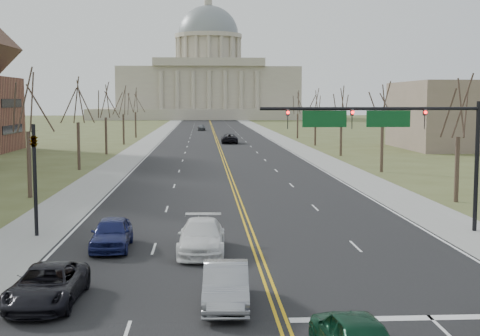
{
  "coord_description": "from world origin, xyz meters",
  "views": [
    {
      "loc": [
        -2.59,
        -22.3,
        7.26
      ],
      "look_at": [
        -0.24,
        19.46,
        3.0
      ],
      "focal_mm": 50.0,
      "sensor_mm": 36.0,
      "label": 1
    }
  ],
  "objects": [
    {
      "name": "tree_r_1",
      "position": [
        15.5,
        44.0,
        6.55
      ],
      "size": [
        3.74,
        3.74,
        8.5
      ],
      "color": "#362B20",
      "rests_on": "ground"
    },
    {
      "name": "signal_left",
      "position": [
        -11.5,
        13.5,
        3.71
      ],
      "size": [
        0.32,
        0.36,
        6.0
      ],
      "color": "black",
      "rests_on": "ground"
    },
    {
      "name": "car_sb_outer_second",
      "position": [
        -7.04,
        10.07,
        0.79
      ],
      "size": [
        1.89,
        4.57,
        1.55
      ],
      "primitive_type": "imported",
      "rotation": [
        0.0,
        0.0,
        0.01
      ],
      "color": "navy",
      "rests_on": "road"
    },
    {
      "name": "capitol",
      "position": [
        0.0,
        249.91,
        14.2
      ],
      "size": [
        90.0,
        60.0,
        50.0
      ],
      "color": "#B4AE96",
      "rests_on": "ground"
    },
    {
      "name": "car_sb_outer_lead",
      "position": [
        -8.15,
        1.27,
        0.7
      ],
      "size": [
        2.42,
        5.0,
        1.37
      ],
      "primitive_type": "imported",
      "rotation": [
        0.0,
        0.0,
        -0.03
      ],
      "color": "black",
      "rests_on": "road"
    },
    {
      "name": "tree_l_4",
      "position": [
        -15.5,
        108.0,
        6.94
      ],
      "size": [
        3.96,
        3.96,
        9.0
      ],
      "color": "#362B20",
      "rests_on": "ground"
    },
    {
      "name": "tree_l_1",
      "position": [
        -15.5,
        48.0,
        6.94
      ],
      "size": [
        3.96,
        3.96,
        9.0
      ],
      "color": "#362B20",
      "rests_on": "ground"
    },
    {
      "name": "tree_l_2",
      "position": [
        -15.5,
        68.0,
        6.94
      ],
      "size": [
        3.96,
        3.96,
        9.0
      ],
      "color": "#362B20",
      "rests_on": "ground"
    },
    {
      "name": "car_far_sb",
      "position": [
        -2.85,
        137.63,
        0.74
      ],
      "size": [
        2.0,
        4.39,
        1.46
      ],
      "primitive_type": "imported",
      "rotation": [
        0.0,
        0.0,
        0.06
      ],
      "color": "#565A5F",
      "rests_on": "road"
    },
    {
      "name": "cross_road",
      "position": [
        0.0,
        6.0,
        0.01
      ],
      "size": [
        120.0,
        14.0,
        0.01
      ],
      "primitive_type": "cube",
      "color": "black",
      "rests_on": "ground"
    },
    {
      "name": "road",
      "position": [
        0.0,
        110.0,
        0.01
      ],
      "size": [
        20.0,
        380.0,
        0.01
      ],
      "primitive_type": "cube",
      "color": "black",
      "rests_on": "ground"
    },
    {
      "name": "car_sb_inner_lead",
      "position": [
        -1.79,
        0.68,
        0.76
      ],
      "size": [
        1.74,
        4.59,
        1.49
      ],
      "primitive_type": "imported",
      "rotation": [
        0.0,
        0.0,
        -0.04
      ],
      "color": "#919399",
      "rests_on": "road"
    },
    {
      "name": "tree_l_3",
      "position": [
        -15.5,
        88.0,
        6.94
      ],
      "size": [
        3.96,
        3.96,
        9.0
      ],
      "color": "#362B20",
      "rests_on": "ground"
    },
    {
      "name": "sidewalk_right",
      "position": [
        12.0,
        110.0,
        0.01
      ],
      "size": [
        4.0,
        380.0,
        0.03
      ],
      "primitive_type": "cube",
      "color": "gray",
      "rests_on": "ground"
    },
    {
      "name": "edge_line_left",
      "position": [
        -9.8,
        110.0,
        0.01
      ],
      "size": [
        0.15,
        380.0,
        0.01
      ],
      "primitive_type": "cube",
      "color": "silver",
      "rests_on": "road"
    },
    {
      "name": "tree_r_4",
      "position": [
        15.5,
        104.0,
        6.55
      ],
      "size": [
        3.74,
        3.74,
        8.5
      ],
      "color": "#362B20",
      "rests_on": "ground"
    },
    {
      "name": "sidewalk_left",
      "position": [
        -12.0,
        110.0,
        0.01
      ],
      "size": [
        4.0,
        380.0,
        0.03
      ],
      "primitive_type": "cube",
      "color": "gray",
      "rests_on": "ground"
    },
    {
      "name": "car_sb_inner_second",
      "position": [
        -2.65,
        8.99,
        0.79
      ],
      "size": [
        2.36,
        5.43,
        1.56
      ],
      "primitive_type": "imported",
      "rotation": [
        0.0,
        0.0,
        -0.03
      ],
      "color": "white",
      "rests_on": "road"
    },
    {
      "name": "tree_r_0",
      "position": [
        15.5,
        24.0,
        6.55
      ],
      "size": [
        3.74,
        3.74,
        8.5
      ],
      "color": "#362B20",
      "rests_on": "ground"
    },
    {
      "name": "center_line",
      "position": [
        0.0,
        110.0,
        0.01
      ],
      "size": [
        0.42,
        380.0,
        0.01
      ],
      "primitive_type": "cube",
      "color": "gold",
      "rests_on": "road"
    },
    {
      "name": "tree_r_3",
      "position": [
        15.5,
        84.0,
        6.55
      ],
      "size": [
        3.74,
        3.74,
        8.5
      ],
      "color": "#362B20",
      "rests_on": "ground"
    },
    {
      "name": "car_far_nb",
      "position": [
        1.94,
        89.87,
        0.82
      ],
      "size": [
        2.71,
        5.83,
        1.62
      ],
      "primitive_type": "imported",
      "rotation": [
        0.0,
        0.0,
        3.14
      ],
      "color": "black",
      "rests_on": "road"
    },
    {
      "name": "tree_r_2",
      "position": [
        15.5,
        64.0,
        6.55
      ],
      "size": [
        3.74,
        3.74,
        8.5
      ],
      "color": "#362B20",
      "rests_on": "ground"
    },
    {
      "name": "ground",
      "position": [
        0.0,
        0.0,
        0.0
      ],
      "size": [
        600.0,
        600.0,
        0.0
      ],
      "primitive_type": "plane",
      "color": "#4E5229",
      "rests_on": "ground"
    },
    {
      "name": "tree_l_0",
      "position": [
        -15.5,
        28.0,
        6.94
      ],
      "size": [
        3.96,
        3.96,
        9.0
      ],
      "color": "#362B20",
      "rests_on": "ground"
    },
    {
      "name": "signal_mast",
      "position": [
        7.45,
        13.5,
        5.76
      ],
      "size": [
        12.12,
        0.44,
        7.2
      ],
      "color": "black",
      "rests_on": "ground"
    },
    {
      "name": "stop_bar",
      "position": [
        5.0,
        -1.0,
        0.01
      ],
      "size": [
        9.5,
        0.5,
        0.01
      ],
      "primitive_type": "cube",
      "color": "silver",
      "rests_on": "road"
    },
    {
      "name": "car_nb_inner_lead",
      "position": [
        1.58,
        -4.43,
        0.74
      ],
      "size": [
        2.1,
        4.42,
        1.46
      ],
      "primitive_type": "imported",
      "rotation": [
        0.0,
        0.0,
        3.23
      ],
      "color": "#0C3520",
      "rests_on": "road"
    },
    {
      "name": "edge_line_right",
      "position": [
        9.8,
        110.0,
        0.01
      ],
      "size": [
        0.15,
        380.0,
        0.01
      ],
      "primitive_type": "cube",
      "color": "silver",
      "rests_on": "road"
    }
  ]
}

